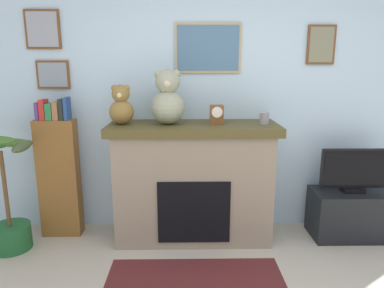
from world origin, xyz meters
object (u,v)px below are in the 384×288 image
television (354,171)px  potted_plant (7,206)px  bookshelf (59,173)px  teddy_bear_tan (168,100)px  candle_jar (264,118)px  mantel_clock (217,115)px  fireplace (193,181)px  tv_stand (350,214)px  teddy_bear_cream (121,107)px

television → potted_plant: bearing=-176.8°
bookshelf → teddy_bear_tan: teddy_bear_tan is taller
candle_jar → bookshelf: bearing=177.3°
bookshelf → mantel_clock: bookshelf is taller
bookshelf → candle_jar: bearing=-2.7°
fireplace → candle_jar: candle_jar is taller
tv_stand → teddy_bear_cream: size_ratio=2.05×
bookshelf → potted_plant: bearing=-143.7°
television → mantel_clock: (-1.32, 0.01, 0.54)m
tv_stand → television: bearing=-90.0°
television → candle_jar: (-0.88, 0.01, 0.51)m
tv_stand → teddy_bear_tan: 2.08m
bookshelf → television: bookshelf is taller
bookshelf → tv_stand: (2.83, -0.10, -0.40)m
potted_plant → television: potted_plant is taller
fireplace → television: 1.53m
tv_stand → candle_jar: bearing=179.4°
fireplace → teddy_bear_cream: size_ratio=4.34×
teddy_bear_cream → teddy_bear_tan: 0.43m
fireplace → teddy_bear_cream: (-0.65, -0.02, 0.72)m
fireplace → television: size_ratio=2.42×
teddy_bear_tan → teddy_bear_cream: bearing=180.0°
bookshelf → teddy_bear_tan: (1.07, -0.09, 0.71)m
fireplace → teddy_bear_cream: bearing=-178.4°
potted_plant → tv_stand: (3.21, 0.18, -0.18)m
potted_plant → mantel_clock: size_ratio=6.28×
television → teddy_bear_cream: size_ratio=1.79×
bookshelf → mantel_clock: size_ratio=7.88×
tv_stand → teddy_bear_tan: teddy_bear_tan is taller
bookshelf → mantel_clock: 1.62m
television → candle_jar: 1.01m
bookshelf → potted_plant: (-0.38, -0.28, -0.22)m
potted_plant → candle_jar: size_ratio=10.31×
candle_jar → potted_plant: bearing=-175.4°
teddy_bear_tan → candle_jar: bearing=0.0°
teddy_bear_cream → potted_plant: bearing=-169.6°
television → teddy_bear_cream: teddy_bear_cream is taller
mantel_clock → teddy_bear_tan: teddy_bear_tan is taller
fireplace → mantel_clock: bearing=-5.2°
mantel_clock → fireplace: bearing=174.8°
mantel_clock → teddy_bear_cream: teddy_bear_cream is taller
potted_plant → candle_jar: (2.33, 0.19, 0.76)m
television → candle_jar: size_ratio=6.12×
potted_plant → teddy_bear_cream: bearing=10.4°
tv_stand → candle_jar: 1.29m
television → teddy_bear_tan: size_ratio=1.30×
bookshelf → tv_stand: 2.86m
fireplace → potted_plant: size_ratio=1.44×
candle_jar → teddy_bear_tan: (-0.88, -0.00, 0.17)m
teddy_bear_cream → candle_jar: bearing=0.0°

